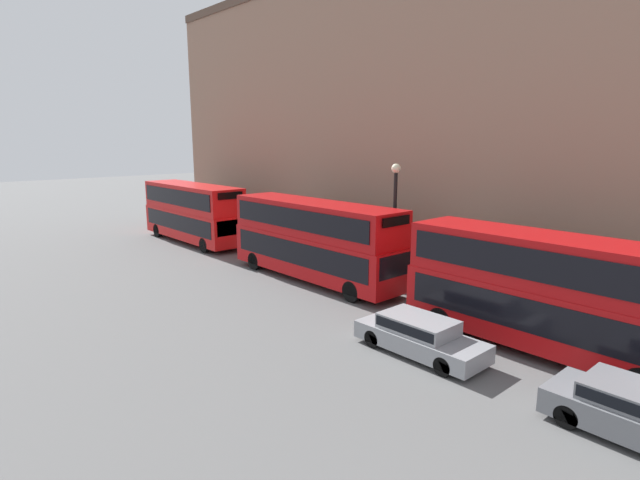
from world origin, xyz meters
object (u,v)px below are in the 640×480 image
object	(u,v)px
bus_second_in_queue	(314,237)
pedestrian	(437,281)
bus_leading	(547,289)
bus_third_in_queue	(193,211)
car_hatchback	(419,334)
car_dark_sedan	(637,411)

from	to	relation	value
bus_second_in_queue	pedestrian	bearing A→B (deg)	-69.74
bus_leading	bus_second_in_queue	size ratio (longest dim) A/B	0.92
bus_third_in_queue	car_hatchback	distance (m)	23.10
car_dark_sedan	bus_second_in_queue	bearing A→B (deg)	78.12
bus_third_in_queue	car_hatchback	bearing A→B (deg)	-98.49
car_hatchback	pedestrian	distance (m)	6.56
bus_third_in_queue	car_hatchback	xyz separation A→B (m)	(-3.40, -22.79, -1.61)
bus_second_in_queue	bus_third_in_queue	xyz separation A→B (m)	(0.00, 13.33, -0.00)
car_hatchback	pedestrian	xyz separation A→B (m)	(5.68, 3.27, 0.11)
bus_leading	car_dark_sedan	size ratio (longest dim) A/B	2.38
pedestrian	bus_third_in_queue	bearing A→B (deg)	96.67
bus_leading	car_dark_sedan	distance (m)	5.43
car_dark_sedan	car_hatchback	xyz separation A→B (m)	(-0.00, 6.71, -0.01)
bus_leading	bus_third_in_queue	world-z (taller)	bus_third_in_queue
car_hatchback	pedestrian	bearing A→B (deg)	29.90
bus_leading	car_dark_sedan	bearing A→B (deg)	-130.91
bus_second_in_queue	car_hatchback	distance (m)	10.18
pedestrian	car_hatchback	bearing A→B (deg)	-150.10
bus_leading	car_hatchback	size ratio (longest dim) A/B	2.15
bus_leading	car_dark_sedan	xyz separation A→B (m)	(-3.40, -3.92, -1.59)
bus_second_in_queue	pedestrian	distance (m)	6.76
bus_third_in_queue	bus_second_in_queue	bearing A→B (deg)	-90.00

